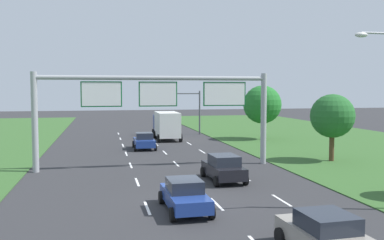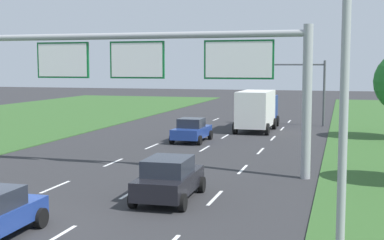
{
  "view_description": "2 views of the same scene",
  "coord_description": "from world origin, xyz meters",
  "px_view_note": "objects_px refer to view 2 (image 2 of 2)",
  "views": [
    {
      "loc": [
        -3.86,
        -20.45,
        5.76
      ],
      "look_at": [
        2.68,
        10.4,
        3.51
      ],
      "focal_mm": 40.0,
      "sensor_mm": 36.0,
      "label": 1
    },
    {
      "loc": [
        9.94,
        -13.94,
        5.14
      ],
      "look_at": [
        2.33,
        13.04,
        2.29
      ],
      "focal_mm": 50.0,
      "sensor_mm": 36.0,
      "label": 2
    }
  ],
  "objects_px": {
    "traffic_light_mast": "(301,81)",
    "street_lamp": "(325,69)",
    "car_mid_lane": "(192,130)",
    "sign_gantry": "(138,70)",
    "car_near_red": "(169,178)",
    "box_truck": "(258,109)"
  },
  "relations": [
    {
      "from": "car_mid_lane",
      "to": "box_truck",
      "type": "relative_size",
      "value": 0.53
    },
    {
      "from": "car_near_red",
      "to": "box_truck",
      "type": "relative_size",
      "value": 0.56
    },
    {
      "from": "car_mid_lane",
      "to": "traffic_light_mast",
      "type": "distance_m",
      "value": 13.98
    },
    {
      "from": "car_mid_lane",
      "to": "street_lamp",
      "type": "xyz_separation_m",
      "value": [
        9.46,
        -23.49,
        4.29
      ]
    },
    {
      "from": "box_truck",
      "to": "traffic_light_mast",
      "type": "relative_size",
      "value": 1.33
    },
    {
      "from": "traffic_light_mast",
      "to": "street_lamp",
      "type": "xyz_separation_m",
      "value": [
        3.1,
        -35.55,
        1.21
      ]
    },
    {
      "from": "car_mid_lane",
      "to": "sign_gantry",
      "type": "height_order",
      "value": "sign_gantry"
    },
    {
      "from": "traffic_light_mast",
      "to": "street_lamp",
      "type": "bearing_deg",
      "value": -85.02
    },
    {
      "from": "street_lamp",
      "to": "traffic_light_mast",
      "type": "bearing_deg",
      "value": 94.98
    },
    {
      "from": "box_truck",
      "to": "car_near_red",
      "type": "bearing_deg",
      "value": -88.82
    },
    {
      "from": "box_truck",
      "to": "car_mid_lane",
      "type": "bearing_deg",
      "value": -112.48
    },
    {
      "from": "car_mid_lane",
      "to": "sign_gantry",
      "type": "xyz_separation_m",
      "value": [
        0.11,
        -10.04,
        4.15
      ]
    },
    {
      "from": "sign_gantry",
      "to": "car_near_red",
      "type": "bearing_deg",
      "value": -58.16
    },
    {
      "from": "box_truck",
      "to": "traffic_light_mast",
      "type": "height_order",
      "value": "traffic_light_mast"
    },
    {
      "from": "car_near_red",
      "to": "car_mid_lane",
      "type": "relative_size",
      "value": 1.05
    },
    {
      "from": "car_mid_lane",
      "to": "traffic_light_mast",
      "type": "height_order",
      "value": "traffic_light_mast"
    },
    {
      "from": "car_near_red",
      "to": "car_mid_lane",
      "type": "xyz_separation_m",
      "value": [
        -3.48,
        15.48,
        -0.05
      ]
    },
    {
      "from": "car_near_red",
      "to": "box_truck",
      "type": "distance_m",
      "value": 23.2
    },
    {
      "from": "box_truck",
      "to": "street_lamp",
      "type": "distance_m",
      "value": 31.97
    },
    {
      "from": "car_mid_lane",
      "to": "sign_gantry",
      "type": "relative_size",
      "value": 0.23
    },
    {
      "from": "box_truck",
      "to": "sign_gantry",
      "type": "xyz_separation_m",
      "value": [
        -3.2,
        -17.74,
        3.22
      ]
    },
    {
      "from": "box_truck",
      "to": "street_lamp",
      "type": "height_order",
      "value": "street_lamp"
    }
  ]
}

